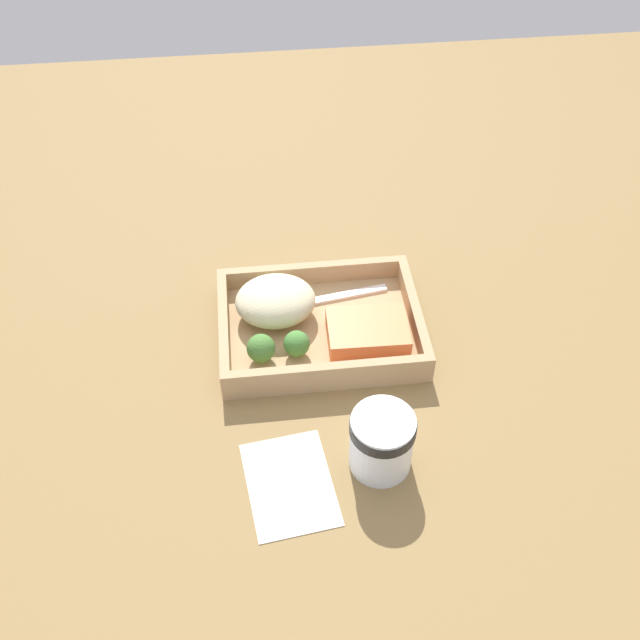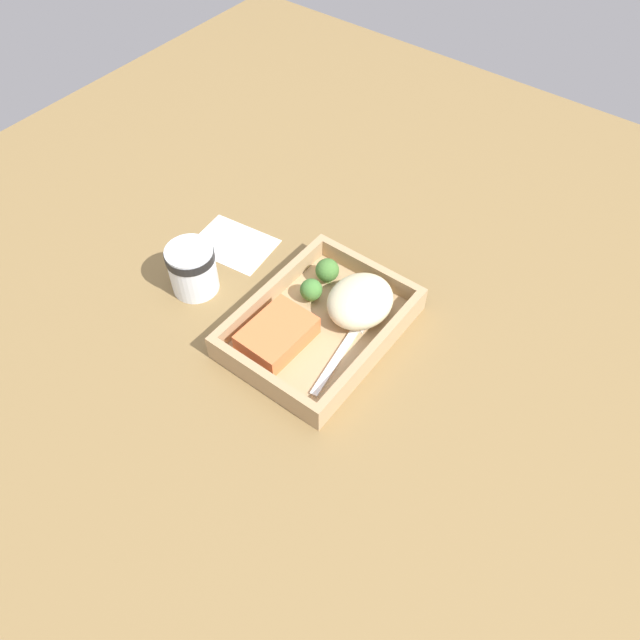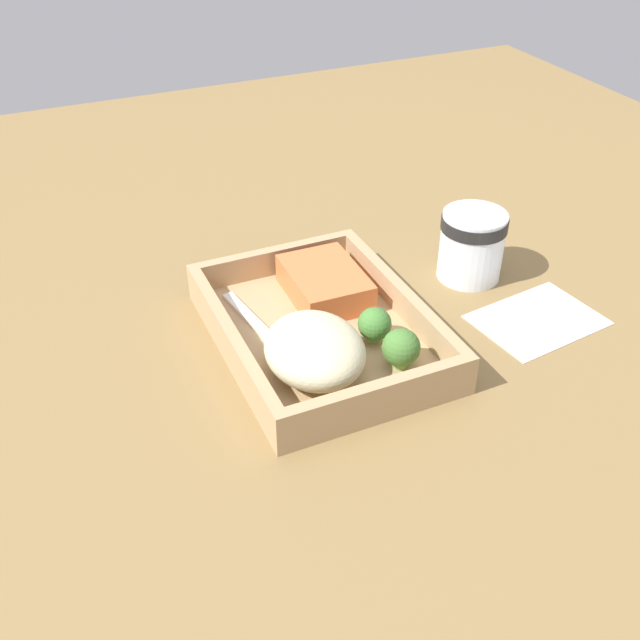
% 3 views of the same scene
% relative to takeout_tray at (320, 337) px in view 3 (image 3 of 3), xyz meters
% --- Properties ---
extents(ground_plane, '(1.60, 1.60, 0.02)m').
position_rel_takeout_tray_xyz_m(ground_plane, '(0.00, 0.00, -0.02)').
color(ground_plane, olive).
extents(takeout_tray, '(0.26, 0.19, 0.01)m').
position_rel_takeout_tray_xyz_m(takeout_tray, '(0.00, 0.00, 0.00)').
color(takeout_tray, tan).
rests_on(takeout_tray, ground_plane).
extents(tray_rim, '(0.26, 0.19, 0.03)m').
position_rel_takeout_tray_xyz_m(tray_rim, '(0.00, 0.00, 0.02)').
color(tray_rim, tan).
rests_on(tray_rim, takeout_tray).
extents(salmon_fillet, '(0.10, 0.08, 0.03)m').
position_rel_takeout_tray_xyz_m(salmon_fillet, '(-0.06, 0.03, 0.02)').
color(salmon_fillet, orange).
rests_on(salmon_fillet, takeout_tray).
extents(mashed_potatoes, '(0.11, 0.09, 0.05)m').
position_rel_takeout_tray_xyz_m(mashed_potatoes, '(0.06, -0.03, 0.03)').
color(mashed_potatoes, beige).
rests_on(mashed_potatoes, takeout_tray).
extents(broccoli_floret_1, '(0.03, 0.03, 0.04)m').
position_rel_takeout_tray_xyz_m(broccoli_floret_1, '(0.03, 0.04, 0.03)').
color(broccoli_floret_1, '#80A15A').
rests_on(broccoli_floret_1, takeout_tray).
extents(broccoli_floret_2, '(0.04, 0.04, 0.04)m').
position_rel_takeout_tray_xyz_m(broccoli_floret_2, '(0.08, 0.05, 0.03)').
color(broccoli_floret_2, '#76A454').
rests_on(broccoli_floret_2, takeout_tray).
extents(fork, '(0.16, 0.04, 0.00)m').
position_rel_takeout_tray_xyz_m(fork, '(-0.01, -0.05, 0.01)').
color(fork, white).
rests_on(fork, takeout_tray).
extents(paper_cup, '(0.07, 0.07, 0.08)m').
position_rel_takeout_tray_xyz_m(paper_cup, '(-0.05, 0.20, 0.04)').
color(paper_cup, white).
rests_on(paper_cup, ground_plane).
extents(receipt_slip, '(0.11, 0.14, 0.00)m').
position_rel_takeout_tray_xyz_m(receipt_slip, '(0.06, 0.22, -0.00)').
color(receipt_slip, white).
rests_on(receipt_slip, ground_plane).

